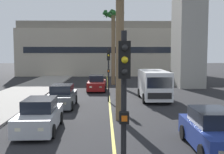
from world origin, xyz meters
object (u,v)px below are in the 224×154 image
at_px(car_queue_fourth, 62,97).
at_px(palm_tree_mid_median, 120,4).
at_px(car_queue_second, 40,116).
at_px(delivery_van, 154,84).
at_px(traffic_light_median_far, 108,67).
at_px(traffic_light_median_near, 124,102).
at_px(car_queue_third, 97,84).
at_px(car_queue_front, 213,131).
at_px(palm_tree_near_median, 113,28).

distance_m(car_queue_fourth, palm_tree_mid_median, 7.91).
distance_m(car_queue_second, palm_tree_mid_median, 7.25).
height_order(delivery_van, traffic_light_median_far, traffic_light_median_far).
relative_size(car_queue_fourth, traffic_light_median_near, 0.98).
xyz_separation_m(delivery_van, palm_tree_mid_median, (-3.09, -6.64, 5.14)).
bearing_deg(delivery_van, palm_tree_mid_median, -114.96).
xyz_separation_m(car_queue_third, traffic_light_median_far, (1.09, -6.43, 1.99)).
bearing_deg(delivery_van, car_queue_front, -88.70).
height_order(car_queue_front, delivery_van, delivery_van).
xyz_separation_m(car_queue_front, car_queue_third, (-4.99, 17.18, 0.00)).
bearing_deg(palm_tree_near_median, delivery_van, -75.56).
height_order(traffic_light_median_far, palm_tree_mid_median, palm_tree_mid_median).
relative_size(delivery_van, traffic_light_median_far, 1.26).
bearing_deg(car_queue_second, palm_tree_mid_median, 26.96).
height_order(car_queue_front, car_queue_fourth, same).
height_order(delivery_van, palm_tree_near_median, palm_tree_near_median).
relative_size(car_queue_third, car_queue_fourth, 1.01).
distance_m(car_queue_second, palm_tree_near_median, 21.22).
relative_size(car_queue_second, traffic_light_median_near, 0.99).
bearing_deg(car_queue_third, car_queue_second, -99.28).
bearing_deg(palm_tree_mid_median, car_queue_third, 97.60).
bearing_deg(car_queue_fourth, traffic_light_median_far, 31.01).
bearing_deg(delivery_van, palm_tree_near_median, 104.44).
bearing_deg(traffic_light_median_far, palm_tree_near_median, 86.44).
distance_m(palm_tree_near_median, palm_tree_mid_median, 17.88).
relative_size(car_queue_third, palm_tree_near_median, 0.46).
xyz_separation_m(traffic_light_median_near, palm_tree_mid_median, (0.44, 9.54, 3.71)).
height_order(delivery_van, traffic_light_median_near, traffic_light_median_near).
height_order(palm_tree_near_median, palm_tree_mid_median, palm_tree_near_median).
distance_m(car_queue_third, palm_tree_mid_median, 13.67).
distance_m(car_queue_fourth, palm_tree_near_median, 15.75).
distance_m(traffic_light_median_near, palm_tree_mid_median, 10.24).
bearing_deg(traffic_light_median_near, traffic_light_median_far, 90.42).
height_order(car_queue_front, traffic_light_median_far, traffic_light_median_far).
xyz_separation_m(traffic_light_median_near, palm_tree_near_median, (0.63, 27.42, 4.05)).
height_order(car_queue_third, traffic_light_median_near, traffic_light_median_near).
xyz_separation_m(car_queue_front, delivery_van, (-0.26, 11.50, 0.57)).
xyz_separation_m(car_queue_front, car_queue_fourth, (-7.18, 8.78, 0.00)).
relative_size(traffic_light_median_far, palm_tree_near_median, 0.47).
bearing_deg(car_queue_fourth, car_queue_front, -50.70).
bearing_deg(car_queue_third, palm_tree_near_median, 71.74).
distance_m(car_queue_third, traffic_light_median_near, 21.98).
distance_m(car_queue_second, traffic_light_median_near, 8.54).
relative_size(delivery_van, palm_tree_mid_median, 0.64).
bearing_deg(palm_tree_mid_median, car_queue_front, -55.48).
xyz_separation_m(car_queue_fourth, traffic_light_median_far, (3.28, 1.97, 1.99)).
bearing_deg(delivery_van, traffic_light_median_far, -168.30).
bearing_deg(palm_tree_near_median, traffic_light_median_near, -91.32).
bearing_deg(car_queue_front, car_queue_second, 158.82).
relative_size(car_queue_front, traffic_light_median_near, 0.99).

